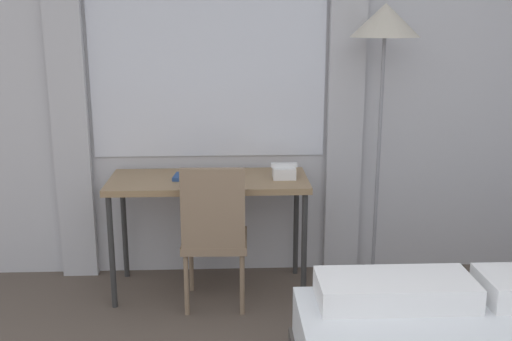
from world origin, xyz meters
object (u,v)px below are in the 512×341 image
at_px(desk_chair, 214,231).
at_px(telephone, 284,172).
at_px(book, 194,177).
at_px(standing_lamp, 385,37).
at_px(desk, 209,188).

bearing_deg(desk_chair, telephone, 30.50).
distance_m(telephone, book, 0.58).
height_order(telephone, book, telephone).
xyz_separation_m(desk_chair, standing_lamp, (1.06, 0.27, 1.15)).
bearing_deg(telephone, standing_lamp, 1.58).
relative_size(standing_lamp, book, 6.89).
height_order(desk_chair, standing_lamp, standing_lamp).
xyz_separation_m(desk, standing_lamp, (1.10, 0.00, 0.96)).
distance_m(desk, book, 0.12).
relative_size(desk, telephone, 7.66).
bearing_deg(book, standing_lamp, 0.36).
height_order(desk_chair, telephone, desk_chair).
distance_m(desk_chair, standing_lamp, 1.59).
bearing_deg(book, desk_chair, -63.19).
distance_m(desk, standing_lamp, 1.46).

